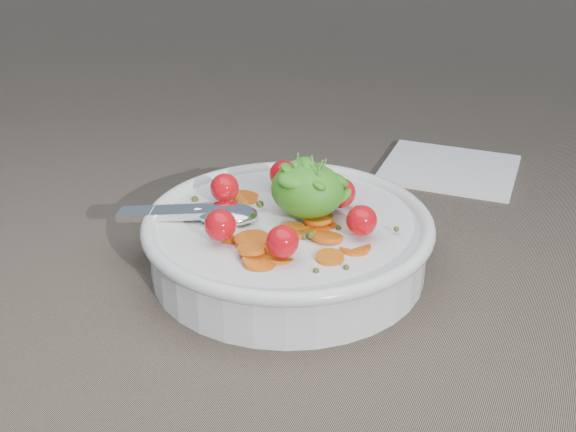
% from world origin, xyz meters
% --- Properties ---
extents(ground, '(6.00, 6.00, 0.00)m').
position_xyz_m(ground, '(0.00, 0.00, 0.00)').
color(ground, '#726251').
rests_on(ground, ground).
extents(bowl, '(0.26, 0.24, 0.10)m').
position_xyz_m(bowl, '(-0.01, -0.00, 0.03)').
color(bowl, silver).
rests_on(bowl, ground).
extents(napkin, '(0.15, 0.13, 0.01)m').
position_xyz_m(napkin, '(0.07, 0.26, 0.00)').
color(napkin, white).
rests_on(napkin, ground).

